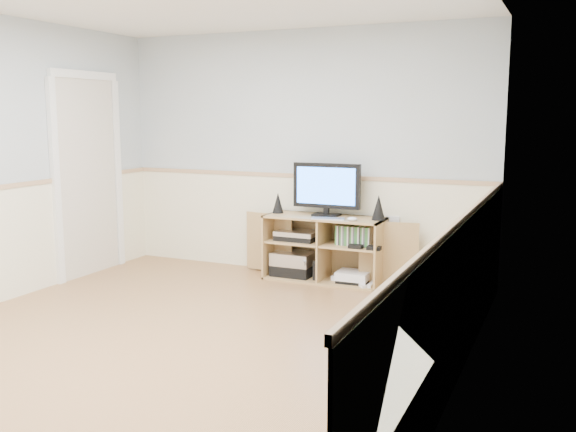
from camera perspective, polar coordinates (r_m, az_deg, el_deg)
The scene contains 11 objects.
room at distance 4.79m, azimuth -9.47°, elevation 3.74°, with size 4.04×4.54×2.54m.
media_cabinet at distance 6.45m, azimuth 3.41°, elevation -2.77°, with size 1.85×0.44×0.65m.
monitor at distance 6.35m, azimuth 3.44°, elevation 2.56°, with size 0.69×0.18×0.52m.
speaker_left at distance 6.54m, azimuth -0.90°, elevation 1.17°, with size 0.11×0.11×0.21m, color black.
speaker_right at distance 6.17m, azimuth 8.05°, elevation 0.76°, with size 0.13×0.13×0.24m, color black.
keyboard at distance 6.18m, azimuth 3.57°, elevation -0.23°, with size 0.32×0.13×0.01m, color silver.
mouse at distance 6.10m, azimuth 5.74°, elevation -0.27°, with size 0.10×0.06×0.04m, color white.
av_components at distance 6.54m, azimuth 0.62°, elevation -3.61°, with size 0.50×0.30×0.47m.
game_consoles at distance 6.35m, azimuth 5.76°, elevation -5.42°, with size 0.45×0.30×0.11m.
game_cases at distance 6.25m, azimuth 5.90°, elevation -1.75°, with size 0.34×0.14×0.19m, color #3F8C3F.
wall_outlet at distance 6.37m, azimuth 9.38°, elevation -0.56°, with size 0.12×0.03×0.12m, color white.
Camera 1 is at (2.58, -3.86, 1.64)m, focal length 40.00 mm.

